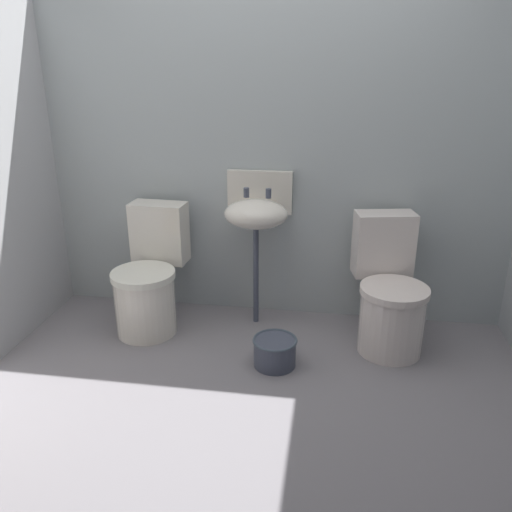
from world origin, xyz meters
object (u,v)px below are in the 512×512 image
(toilet_right, at_px, (389,296))
(sink, at_px, (257,212))
(bucket, at_px, (275,351))
(toilet_left, at_px, (150,281))

(toilet_right, relative_size, sink, 0.79)
(toilet_right, bearing_deg, bucket, 17.11)
(toilet_right, xyz_separation_m, bucket, (-0.65, -0.35, -0.23))
(toilet_right, height_order, sink, sink)
(sink, height_order, bucket, sink)
(toilet_left, relative_size, toilet_right, 1.00)
(toilet_left, height_order, sink, sink)
(toilet_right, distance_m, bucket, 0.77)
(sink, relative_size, bucket, 3.84)
(toilet_left, bearing_deg, toilet_right, -176.34)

